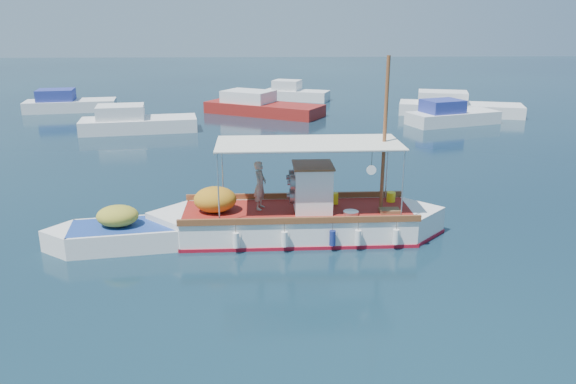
{
  "coord_description": "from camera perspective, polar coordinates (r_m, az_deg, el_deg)",
  "views": [
    {
      "loc": [
        -1.07,
        -16.38,
        6.66
      ],
      "look_at": [
        -0.44,
        0.0,
        1.49
      ],
      "focal_mm": 35.0,
      "sensor_mm": 36.0,
      "label": 1
    }
  ],
  "objects": [
    {
      "name": "dinghy",
      "position": [
        17.6,
        -14.49,
        -4.24
      ],
      "size": [
        5.94,
        2.36,
        1.47
      ],
      "rotation": [
        0.0,
        0.0,
        0.16
      ],
      "color": "white",
      "rests_on": "ground"
    },
    {
      "name": "fishing_caique",
      "position": [
        17.64,
        0.76,
        -2.91
      ],
      "size": [
        9.42,
        2.74,
        5.75
      ],
      "rotation": [
        0.0,
        0.0,
        0.02
      ],
      "color": "white",
      "rests_on": "ground"
    },
    {
      "name": "bg_boat_ne",
      "position": [
        37.56,
        16.2,
        7.37
      ],
      "size": [
        6.27,
        3.99,
        1.8
      ],
      "rotation": [
        0.0,
        0.0,
        0.33
      ],
      "color": "silver",
      "rests_on": "ground"
    },
    {
      "name": "bg_boat_e",
      "position": [
        41.4,
        16.71,
        8.21
      ],
      "size": [
        8.69,
        4.7,
        1.8
      ],
      "rotation": [
        0.0,
        0.0,
        -0.27
      ],
      "color": "silver",
      "rests_on": "ground"
    },
    {
      "name": "bg_boat_nw",
      "position": [
        35.01,
        -15.25,
        6.75
      ],
      "size": [
        7.06,
        3.52,
        1.8
      ],
      "rotation": [
        0.0,
        0.0,
        0.17
      ],
      "color": "silver",
      "rests_on": "ground"
    },
    {
      "name": "ground",
      "position": [
        17.71,
        1.42,
        -4.58
      ],
      "size": [
        160.0,
        160.0,
        0.0
      ],
      "primitive_type": "plane",
      "color": "black",
      "rests_on": "ground"
    },
    {
      "name": "bg_boat_n",
      "position": [
        39.89,
        -2.8,
        8.59
      ],
      "size": [
        8.6,
        6.49,
        1.8
      ],
      "rotation": [
        0.0,
        0.0,
        -0.51
      ],
      "color": "maroon",
      "rests_on": "ground"
    },
    {
      "name": "bg_boat_far_w",
      "position": [
        44.15,
        -21.46,
        8.28
      ],
      "size": [
        6.56,
        3.33,
        1.8
      ],
      "rotation": [
        0.0,
        0.0,
        0.17
      ],
      "color": "silver",
      "rests_on": "ground"
    },
    {
      "name": "bg_boat_far_n",
      "position": [
        46.71,
        0.63,
        9.92
      ],
      "size": [
        5.65,
        3.7,
        1.8
      ],
      "rotation": [
        0.0,
        0.0,
        -0.35
      ],
      "color": "silver",
      "rests_on": "ground"
    }
  ]
}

